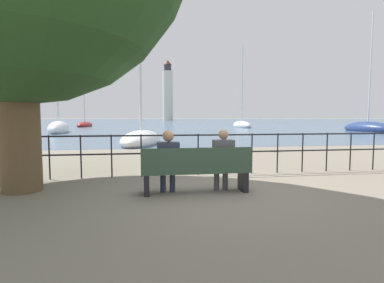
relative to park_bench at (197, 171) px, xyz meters
name	(u,v)px	position (x,y,z in m)	size (l,w,h in m)	color
ground_plane	(196,192)	(0.00, 0.07, -0.44)	(1000.00, 1000.00, 0.00)	gray
harbor_water	(147,120)	(0.00, 158.47, -0.44)	(600.00, 300.00, 0.01)	#47607A
park_bench	(197,171)	(0.00, 0.00, 0.00)	(2.11, 0.45, 0.90)	#334C38
seated_person_left	(168,159)	(-0.54, 0.08, 0.23)	(0.42, 0.35, 1.22)	#2D3347
seated_person_right	(223,158)	(0.54, 0.08, 0.23)	(0.40, 0.35, 1.23)	#4C4C51
promenade_railing	(184,148)	(0.00, 1.82, 0.25)	(13.56, 0.04, 1.05)	black
sailboat_0	(368,128)	(21.99, 22.32, -0.08)	(2.68, 6.34, 12.60)	navy
sailboat_1	(141,138)	(-1.18, 11.29, -0.15)	(2.91, 6.07, 10.23)	white
sailboat_2	(242,125)	(12.95, 36.27, -0.08)	(1.79, 6.29, 12.30)	silver
sailboat_3	(59,128)	(-9.18, 24.85, -0.05)	(2.71, 6.81, 12.88)	white
sailboat_4	(85,125)	(-10.37, 43.90, -0.17)	(2.15, 6.82, 9.15)	maroon
harbor_lighthouse	(168,93)	(9.56, 132.23, 12.27)	(4.67, 4.67, 27.34)	silver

